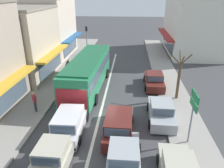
{
  "coord_description": "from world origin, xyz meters",
  "views": [
    {
      "loc": [
        2.17,
        -14.08,
        8.81
      ],
      "look_at": [
        0.64,
        3.61,
        1.2
      ],
      "focal_mm": 35.0,
      "sensor_mm": 36.0,
      "label": 1
    }
  ],
  "objects_px": {
    "sedan_behind_bus_near": "(53,156)",
    "pedestrian_with_handbag_near": "(68,66)",
    "wagon_queue_gap_filler": "(70,123)",
    "pedestrian_browsing_midblock": "(35,101)",
    "wagon_behind_bus_mid": "(119,125)",
    "parked_sedan_kerb_second": "(161,112)",
    "city_bus": "(88,71)",
    "parked_sedan_kerb_third": "(154,80)",
    "directional_road_sign": "(194,105)",
    "street_tree_right": "(179,78)",
    "traffic_light_downstreet": "(87,36)",
    "sedan_queue_far_back": "(124,159)"
  },
  "relations": [
    {
      "from": "parked_sedan_kerb_second",
      "to": "directional_road_sign",
      "type": "height_order",
      "value": "directional_road_sign"
    },
    {
      "from": "sedan_behind_bus_near",
      "to": "wagon_behind_bus_mid",
      "type": "bearing_deg",
      "value": 42.96
    },
    {
      "from": "sedan_behind_bus_near",
      "to": "pedestrian_with_handbag_near",
      "type": "xyz_separation_m",
      "value": [
        -2.93,
        13.77,
        0.4
      ]
    },
    {
      "from": "parked_sedan_kerb_second",
      "to": "street_tree_right",
      "type": "distance_m",
      "value": 4.14
    },
    {
      "from": "sedan_queue_far_back",
      "to": "wagon_queue_gap_filler",
      "type": "relative_size",
      "value": 0.93
    },
    {
      "from": "wagon_queue_gap_filler",
      "to": "street_tree_right",
      "type": "xyz_separation_m",
      "value": [
        8.04,
        5.56,
        1.27
      ]
    },
    {
      "from": "street_tree_right",
      "to": "city_bus",
      "type": "bearing_deg",
      "value": 169.86
    },
    {
      "from": "sedan_queue_far_back",
      "to": "parked_sedan_kerb_second",
      "type": "bearing_deg",
      "value": 63.38
    },
    {
      "from": "parked_sedan_kerb_third",
      "to": "traffic_light_downstreet",
      "type": "height_order",
      "value": "traffic_light_downstreet"
    },
    {
      "from": "wagon_behind_bus_mid",
      "to": "city_bus",
      "type": "bearing_deg",
      "value": 115.0
    },
    {
      "from": "traffic_light_downstreet",
      "to": "wagon_behind_bus_mid",
      "type": "bearing_deg",
      "value": -73.25
    },
    {
      "from": "pedestrian_browsing_midblock",
      "to": "street_tree_right",
      "type": "bearing_deg",
      "value": 16.16
    },
    {
      "from": "sedan_behind_bus_near",
      "to": "directional_road_sign",
      "type": "distance_m",
      "value": 8.35
    },
    {
      "from": "wagon_queue_gap_filler",
      "to": "pedestrian_browsing_midblock",
      "type": "xyz_separation_m",
      "value": [
        -3.33,
        2.27,
        0.32
      ]
    },
    {
      "from": "sedan_behind_bus_near",
      "to": "parked_sedan_kerb_second",
      "type": "height_order",
      "value": "same"
    },
    {
      "from": "wagon_behind_bus_mid",
      "to": "parked_sedan_kerb_third",
      "type": "relative_size",
      "value": 1.07
    },
    {
      "from": "city_bus",
      "to": "wagon_behind_bus_mid",
      "type": "bearing_deg",
      "value": -65.0
    },
    {
      "from": "parked_sedan_kerb_third",
      "to": "pedestrian_with_handbag_near",
      "type": "relative_size",
      "value": 2.58
    },
    {
      "from": "pedestrian_with_handbag_near",
      "to": "parked_sedan_kerb_third",
      "type": "bearing_deg",
      "value": -15.08
    },
    {
      "from": "parked_sedan_kerb_second",
      "to": "pedestrian_browsing_midblock",
      "type": "xyz_separation_m",
      "value": [
        -9.59,
        0.19,
        0.4
      ]
    },
    {
      "from": "city_bus",
      "to": "pedestrian_with_handbag_near",
      "type": "height_order",
      "value": "city_bus"
    },
    {
      "from": "sedan_queue_far_back",
      "to": "wagon_behind_bus_mid",
      "type": "bearing_deg",
      "value": 98.49
    },
    {
      "from": "sedan_behind_bus_near",
      "to": "parked_sedan_kerb_third",
      "type": "xyz_separation_m",
      "value": [
        6.36,
        11.27,
        0.0
      ]
    },
    {
      "from": "parked_sedan_kerb_third",
      "to": "wagon_queue_gap_filler",
      "type": "bearing_deg",
      "value": -127.61
    },
    {
      "from": "pedestrian_with_handbag_near",
      "to": "street_tree_right",
      "type": "bearing_deg",
      "value": -24.83
    },
    {
      "from": "parked_sedan_kerb_third",
      "to": "pedestrian_browsing_midblock",
      "type": "height_order",
      "value": "pedestrian_browsing_midblock"
    },
    {
      "from": "street_tree_right",
      "to": "wagon_behind_bus_mid",
      "type": "bearing_deg",
      "value": -130.62
    },
    {
      "from": "wagon_behind_bus_mid",
      "to": "parked_sedan_kerb_second",
      "type": "height_order",
      "value": "wagon_behind_bus_mid"
    },
    {
      "from": "city_bus",
      "to": "parked_sedan_kerb_second",
      "type": "xyz_separation_m",
      "value": [
        6.27,
        -4.92,
        -1.22
      ]
    },
    {
      "from": "sedan_queue_far_back",
      "to": "sedan_behind_bus_near",
      "type": "relative_size",
      "value": 1.0
    },
    {
      "from": "city_bus",
      "to": "directional_road_sign",
      "type": "relative_size",
      "value": 3.04
    },
    {
      "from": "parked_sedan_kerb_third",
      "to": "street_tree_right",
      "type": "xyz_separation_m",
      "value": [
        1.75,
        -2.6,
        1.36
      ]
    },
    {
      "from": "sedan_behind_bus_near",
      "to": "pedestrian_with_handbag_near",
      "type": "relative_size",
      "value": 2.59
    },
    {
      "from": "sedan_behind_bus_near",
      "to": "parked_sedan_kerb_third",
      "type": "distance_m",
      "value": 12.94
    },
    {
      "from": "wagon_behind_bus_mid",
      "to": "pedestrian_browsing_midblock",
      "type": "bearing_deg",
      "value": 160.94
    },
    {
      "from": "sedan_behind_bus_near",
      "to": "directional_road_sign",
      "type": "bearing_deg",
      "value": 18.31
    },
    {
      "from": "city_bus",
      "to": "parked_sedan_kerb_second",
      "type": "distance_m",
      "value": 8.06
    },
    {
      "from": "directional_road_sign",
      "to": "traffic_light_downstreet",
      "type": "bearing_deg",
      "value": 117.3
    },
    {
      "from": "wagon_queue_gap_filler",
      "to": "sedan_behind_bus_near",
      "type": "xyz_separation_m",
      "value": [
        -0.07,
        -3.11,
        -0.08
      ]
    },
    {
      "from": "parked_sedan_kerb_second",
      "to": "traffic_light_downstreet",
      "type": "height_order",
      "value": "traffic_light_downstreet"
    },
    {
      "from": "sedan_queue_far_back",
      "to": "parked_sedan_kerb_third",
      "type": "relative_size",
      "value": 1.0
    },
    {
      "from": "street_tree_right",
      "to": "sedan_behind_bus_near",
      "type": "bearing_deg",
      "value": -133.07
    },
    {
      "from": "directional_road_sign",
      "to": "sedan_queue_far_back",
      "type": "bearing_deg",
      "value": -148.05
    },
    {
      "from": "parked_sedan_kerb_third",
      "to": "directional_road_sign",
      "type": "height_order",
      "value": "directional_road_sign"
    },
    {
      "from": "pedestrian_browsing_midblock",
      "to": "directional_road_sign",
      "type": "bearing_deg",
      "value": -14.47
    },
    {
      "from": "wagon_queue_gap_filler",
      "to": "traffic_light_downstreet",
      "type": "distance_m",
      "value": 19.25
    },
    {
      "from": "sedan_behind_bus_near",
      "to": "parked_sedan_kerb_second",
      "type": "bearing_deg",
      "value": 39.38
    },
    {
      "from": "sedan_behind_bus_near",
      "to": "pedestrian_with_handbag_near",
      "type": "bearing_deg",
      "value": 101.99
    },
    {
      "from": "sedan_behind_bus_near",
      "to": "traffic_light_downstreet",
      "type": "distance_m",
      "value": 22.31
    },
    {
      "from": "pedestrian_browsing_midblock",
      "to": "wagon_queue_gap_filler",
      "type": "bearing_deg",
      "value": -34.2
    }
  ]
}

